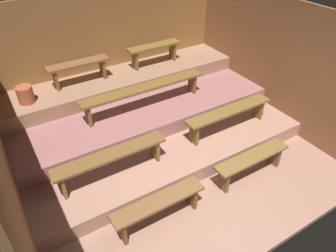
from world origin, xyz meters
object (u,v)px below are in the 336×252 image
(bench_upper_right, at_px, (154,50))
(bench_floor_left, at_px, (159,205))
(bench_lower_right, at_px, (229,114))
(pail_upper, at_px, (25,95))
(bench_floor_right, at_px, (251,161))
(bench_lower_left, at_px, (111,158))
(bench_middle_center, at_px, (144,90))
(bench_upper_left, at_px, (79,68))

(bench_upper_right, bearing_deg, bench_floor_left, -118.97)
(bench_lower_right, relative_size, pail_upper, 5.78)
(bench_floor_right, relative_size, bench_upper_right, 1.17)
(pail_upper, bearing_deg, bench_floor_right, -46.09)
(bench_floor_right, relative_size, bench_lower_left, 0.78)
(bench_upper_right, bearing_deg, bench_middle_center, -128.16)
(bench_middle_center, bearing_deg, bench_lower_right, -44.14)
(bench_floor_right, distance_m, bench_lower_left, 2.20)
(bench_lower_left, xyz_separation_m, bench_lower_right, (2.26, 0.00, 0.00))
(bench_upper_left, bearing_deg, bench_upper_right, 0.00)
(bench_floor_right, xyz_separation_m, bench_upper_left, (-1.67, 3.02, 0.81))
(bench_upper_right, relative_size, pail_upper, 3.85)
(bench_upper_right, xyz_separation_m, pail_upper, (-2.67, -0.20, -0.17))
(bench_lower_left, relative_size, pail_upper, 5.78)
(bench_lower_right, height_order, pail_upper, pail_upper)
(bench_floor_right, bearing_deg, bench_upper_right, 90.79)
(bench_upper_right, distance_m, pail_upper, 2.68)
(bench_middle_center, bearing_deg, bench_upper_left, 129.18)
(bench_lower_left, xyz_separation_m, bench_middle_center, (1.14, 1.08, 0.29))
(bench_lower_left, distance_m, bench_middle_center, 1.60)
(pail_upper, bearing_deg, bench_lower_right, -32.46)
(bench_lower_right, distance_m, bench_upper_right, 2.19)
(bench_floor_left, relative_size, bench_lower_right, 0.78)
(bench_lower_left, xyz_separation_m, bench_upper_right, (1.94, 2.10, 0.53))
(bench_upper_left, xyz_separation_m, pail_upper, (-1.04, -0.20, -0.17))
(bench_lower_left, bearing_deg, bench_upper_right, 47.20)
(bench_lower_left, distance_m, bench_upper_left, 2.19)
(bench_floor_left, height_order, bench_middle_center, bench_middle_center)
(bench_lower_left, relative_size, bench_upper_left, 1.50)
(bench_lower_right, xyz_separation_m, bench_middle_center, (-1.11, 1.08, 0.29))
(bench_lower_right, bearing_deg, bench_middle_center, 135.86)
(bench_floor_right, height_order, bench_middle_center, bench_middle_center)
(bench_floor_right, distance_m, bench_upper_left, 3.54)
(bench_upper_left, relative_size, pail_upper, 3.85)
(bench_upper_left, bearing_deg, bench_middle_center, -50.82)
(bench_lower_right, relative_size, bench_middle_center, 0.72)
(bench_lower_right, xyz_separation_m, pail_upper, (-2.98, 1.90, 0.36))
(bench_middle_center, relative_size, bench_upper_right, 2.07)
(bench_floor_left, xyz_separation_m, bench_floor_right, (1.71, 0.00, 0.00))
(bench_floor_left, xyz_separation_m, pail_upper, (-1.00, 2.81, 0.64))
(bench_floor_right, height_order, bench_upper_right, bench_upper_right)
(bench_floor_left, distance_m, bench_floor_right, 1.71)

